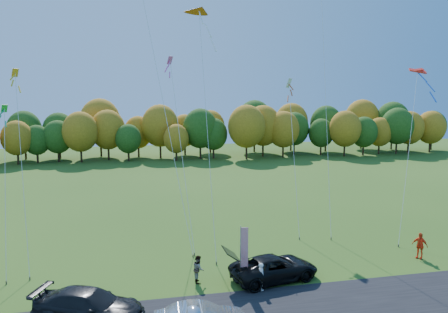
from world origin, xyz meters
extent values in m
plane|color=#2D5215|center=(0.00, 0.00, 0.00)|extent=(160.00, 160.00, 0.00)
imported|color=black|center=(1.88, 0.09, 0.77)|extent=(5.92, 3.57, 1.54)
imported|color=black|center=(-8.87, -2.75, 0.82)|extent=(6.09, 4.22, 1.64)
imported|color=white|center=(0.67, -1.10, 0.82)|extent=(0.47, 0.64, 1.63)
imported|color=gray|center=(-2.76, 0.78, 0.84)|extent=(0.65, 0.82, 1.67)
imported|color=#F33E16|center=(13.04, 1.36, 0.92)|extent=(0.99, 1.15, 1.85)
cylinder|color=#999999|center=(-0.33, -0.07, 1.81)|extent=(0.06, 0.06, 3.63)
cube|color=red|center=(-0.11, -0.14, 2.18)|extent=(0.44, 0.16, 2.72)
cube|color=navy|center=(-0.11, -0.11, 3.18)|extent=(0.44, 0.15, 0.71)
cylinder|color=#4C3F33|center=(-2.47, 5.01, 0.10)|extent=(0.08, 0.08, 0.20)
cylinder|color=#4C3F33|center=(8.82, 6.42, 0.10)|extent=(0.08, 0.08, 0.20)
cylinder|color=#4C3F33|center=(-1.13, 3.28, 0.10)|extent=(0.08, 0.08, 0.20)
cone|color=#BA4B0B|center=(-0.73, 12.20, 18.35)|extent=(2.37, 1.82, 2.60)
cylinder|color=#4C3F33|center=(13.03, 3.75, 0.10)|extent=(0.08, 0.08, 0.20)
cube|color=#FF2A1C|center=(19.25, 11.20, 13.62)|extent=(3.08, 1.08, 1.18)
cylinder|color=#4C3F33|center=(-12.93, 3.31, 0.10)|extent=(0.08, 0.08, 0.20)
cube|color=orange|center=(-14.70, 10.70, 13.03)|extent=(1.04, 1.04, 1.23)
cylinder|color=#4C3F33|center=(-14.18, 2.95, 0.10)|extent=(0.08, 0.08, 0.20)
cube|color=green|center=(-15.13, 8.87, 10.46)|extent=(0.93, 0.93, 1.09)
cylinder|color=#4C3F33|center=(6.36, 6.97, 0.10)|extent=(0.08, 0.08, 0.20)
cube|color=silver|center=(7.66, 13.34, 12.53)|extent=(1.46, 1.46, 1.74)
cylinder|color=#4C3F33|center=(-2.32, 5.30, 0.10)|extent=(0.08, 0.08, 0.20)
cube|color=#EA4E8E|center=(-3.24, 11.56, 14.21)|extent=(1.08, 1.08, 1.28)
camera|label=1|loc=(-6.75, -24.43, 11.19)|focal=35.00mm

